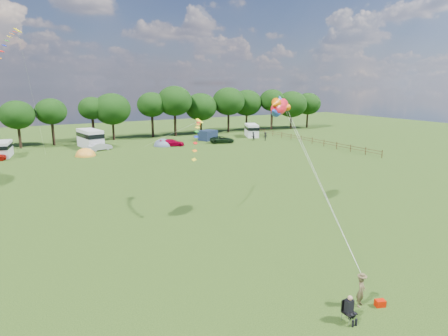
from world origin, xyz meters
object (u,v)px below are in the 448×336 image
fish_kite (279,107)px  campervan_c (90,138)px  campervan_d (252,130)px  car_c (172,143)px  tent_greyblue (163,146)px  walker_a (253,136)px  car_b (100,147)px  campervan_b (3,149)px  camp_chair (349,306)px  kite_flyer (361,291)px  tent_orange (86,156)px  walker_b (265,136)px  car_d (222,140)px

fish_kite → campervan_c: bearing=64.6°
campervan_d → car_c: bearing=124.0°
fish_kite → tent_greyblue: bearing=48.7°
tent_greyblue → walker_a: walker_a is taller
campervan_d → walker_a: campervan_d is taller
campervan_c → fish_kite: 43.74m
car_b → car_c: bearing=-116.8°
campervan_b → camp_chair: campervan_b is taller
car_c → kite_flyer: 50.80m
tent_orange → fish_kite: fish_kite is taller
campervan_d → walker_b: campervan_d is taller
walker_a → kite_flyer: bearing=48.0°
kite_flyer → fish_kite: (4.35, 12.88, 8.13)m
fish_kite → walker_b: 42.32m
campervan_d → walker_b: bearing=-163.5°
car_c → tent_greyblue: 1.77m
walker_a → tent_orange: bearing=-12.7°
camp_chair → car_c: bearing=76.3°
camp_chair → tent_orange: bearing=93.1°
kite_flyer → walker_b: 54.77m
fish_kite → walker_b: bearing=20.5°
car_d → campervan_c: bearing=90.4°
fish_kite → car_d: bearing=32.5°
car_c → kite_flyer: (-9.43, -49.92, 0.18)m
campervan_b → tent_orange: bearing=-106.9°
campervan_c → car_b: bearing=-178.3°
campervan_b → walker_a: size_ratio=3.04×
campervan_b → campervan_d: 44.44m
fish_kite → car_c: bearing=46.5°
car_c → car_b: bearing=102.9°
car_d → tent_orange: bearing=109.6°
car_b → walker_b: bearing=-117.0°
campervan_b → car_d: bearing=-88.2°
campervan_d → walker_a: (-2.79, -4.80, -0.56)m
car_b → campervan_c: campervan_c is taller
campervan_c → fish_kite: size_ratio=1.97×
kite_flyer → tent_orange: bearing=72.0°
walker_b → walker_a: bearing=-28.4°
tent_greyblue → fish_kite: (-3.78, -38.10, 8.90)m
kite_flyer → campervan_b: bearing=82.6°
camp_chair → kite_flyer: bearing=20.5°
camp_chair → fish_kite: 16.78m
campervan_d → campervan_b: bearing=114.4°
car_b → tent_greyblue: bearing=-112.1°
car_b → tent_greyblue: (10.67, -0.54, -0.61)m
tent_orange → fish_kite: bearing=-74.3°
campervan_c → fish_kite: fish_kite is taller
kite_flyer → camp_chair: kite_flyer is taller
car_b → car_d: (21.30, -2.74, -0.01)m
car_d → campervan_c: 23.06m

